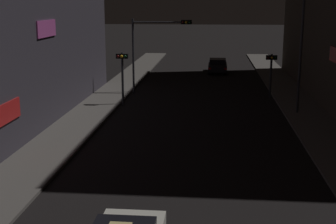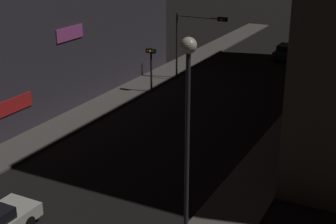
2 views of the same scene
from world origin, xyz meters
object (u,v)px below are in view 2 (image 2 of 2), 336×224
(far_car, at_px, (287,51))
(traffic_light_left_kerb, at_px, (151,61))
(street_lamp_far_block, at_px, (296,47))
(traffic_light_overhead, at_px, (195,33))
(traffic_light_right_kerb, at_px, (296,69))
(street_lamp_near_block, at_px, (188,115))

(far_car, xyz_separation_m, traffic_light_left_kerb, (-6.56, -16.04, 1.88))
(far_car, relative_size, traffic_light_left_kerb, 1.23)
(street_lamp_far_block, bearing_deg, traffic_light_overhead, 148.47)
(traffic_light_right_kerb, height_order, street_lamp_near_block, street_lamp_near_block)
(far_car, xyz_separation_m, street_lamp_near_block, (5.15, -34.31, 5.47))
(street_lamp_near_block, bearing_deg, street_lamp_far_block, 91.04)
(traffic_light_left_kerb, distance_m, street_lamp_near_block, 21.99)
(street_lamp_far_block, bearing_deg, far_car, 105.42)
(traffic_light_right_kerb, height_order, street_lamp_far_block, street_lamp_far_block)
(traffic_light_left_kerb, bearing_deg, traffic_light_overhead, 69.59)
(traffic_light_overhead, distance_m, street_lamp_near_block, 24.94)
(far_car, xyz_separation_m, traffic_light_overhead, (-4.90, -11.58, 3.38))
(far_car, distance_m, traffic_light_right_kerb, 12.86)
(traffic_light_overhead, distance_m, street_lamp_far_block, 11.48)
(far_car, height_order, street_lamp_far_block, street_lamp_far_block)
(traffic_light_left_kerb, height_order, street_lamp_near_block, street_lamp_near_block)
(traffic_light_overhead, height_order, traffic_light_left_kerb, traffic_light_overhead)
(far_car, relative_size, traffic_light_right_kerb, 1.39)
(traffic_light_right_kerb, bearing_deg, far_car, 107.19)
(street_lamp_near_block, bearing_deg, traffic_light_right_kerb, 93.57)
(far_car, relative_size, street_lamp_near_block, 0.51)
(far_car, bearing_deg, traffic_light_overhead, -112.93)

